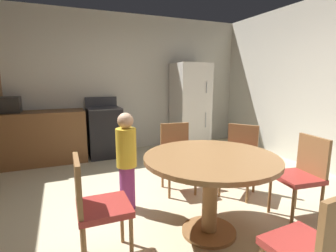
# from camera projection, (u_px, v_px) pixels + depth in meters

# --- Properties ---
(ground_plane) EXTENTS (14.00, 14.00, 0.00)m
(ground_plane) POSITION_uv_depth(u_px,v_px,m) (186.00, 217.00, 2.71)
(ground_plane) COLOR beige
(wall_back) EXTENTS (5.57, 0.12, 2.70)m
(wall_back) POSITION_uv_depth(u_px,v_px,m) (120.00, 84.00, 5.16)
(wall_back) COLOR beige
(wall_back) RESTS_ON ground
(kitchen_counter) EXTENTS (1.72, 0.60, 0.90)m
(kitchen_counter) POSITION_uv_depth(u_px,v_px,m) (32.00, 138.00, 4.34)
(kitchen_counter) COLOR brown
(kitchen_counter) RESTS_ON ground
(oven_range) EXTENTS (0.60, 0.60, 1.10)m
(oven_range) POSITION_uv_depth(u_px,v_px,m) (105.00, 132.00, 4.81)
(oven_range) COLOR black
(oven_range) RESTS_ON ground
(refrigerator) EXTENTS (0.68, 0.68, 1.76)m
(refrigerator) POSITION_uv_depth(u_px,v_px,m) (190.00, 106.00, 5.36)
(refrigerator) COLOR silver
(refrigerator) RESTS_ON ground
(microwave) EXTENTS (0.44, 0.32, 0.26)m
(microwave) POSITION_uv_depth(u_px,v_px,m) (5.00, 105.00, 4.11)
(microwave) COLOR black
(microwave) RESTS_ON kitchen_counter
(dining_table) EXTENTS (1.22, 1.22, 0.76)m
(dining_table) POSITION_uv_depth(u_px,v_px,m) (211.00, 172.00, 2.32)
(dining_table) COLOR olive
(dining_table) RESTS_ON ground
(chair_east) EXTENTS (0.45, 0.45, 0.87)m
(chair_east) POSITION_uv_depth(u_px,v_px,m) (302.00, 172.00, 2.61)
(chair_east) COLOR olive
(chair_east) RESTS_ON ground
(chair_northeast) EXTENTS (0.56, 0.56, 0.87)m
(chair_northeast) POSITION_uv_depth(u_px,v_px,m) (240.00, 155.00, 3.22)
(chair_northeast) COLOR olive
(chair_northeast) RESTS_ON ground
(chair_north) EXTENTS (0.45, 0.45, 0.87)m
(chair_north) POSITION_uv_depth(u_px,v_px,m) (177.00, 152.00, 3.32)
(chair_north) COLOR olive
(chair_north) RESTS_ON ground
(chair_west) EXTENTS (0.40, 0.40, 0.87)m
(chair_west) POSITION_uv_depth(u_px,v_px,m) (95.00, 203.00, 1.96)
(chair_west) COLOR olive
(chair_west) RESTS_ON ground
(chair_south) EXTENTS (0.42, 0.42, 0.87)m
(chair_south) POSITION_uv_depth(u_px,v_px,m) (318.00, 248.00, 1.44)
(chair_south) COLOR olive
(chair_south) RESTS_ON ground
(person_child) EXTENTS (0.31, 0.31, 1.09)m
(person_child) POSITION_uv_depth(u_px,v_px,m) (127.00, 159.00, 2.78)
(person_child) COLOR #8C337A
(person_child) RESTS_ON ground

